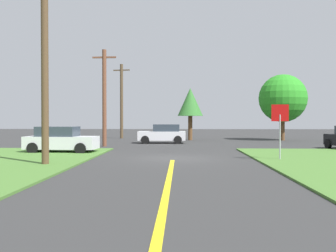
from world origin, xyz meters
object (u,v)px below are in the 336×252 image
car_approaching_junction (163,134)px  pine_tree_center (283,98)px  utility_pole_far (122,100)px  oak_tree_left (190,103)px  parked_car_near_building (61,140)px  stop_sign (280,121)px  utility_pole_near (45,59)px  utility_pole_mid (104,97)px

car_approaching_junction → pine_tree_center: 12.76m
utility_pole_far → oak_tree_left: size_ratio=1.55×
parked_car_near_building → oak_tree_left: oak_tree_left is taller
stop_sign → utility_pole_far: (-11.27, 22.21, 2.06)m
utility_pole_near → pine_tree_center: size_ratio=1.46×
car_approaching_junction → oak_tree_left: bearing=-116.6°
stop_sign → parked_car_near_building: bearing=-4.0°
parked_car_near_building → utility_pole_far: utility_pole_far is taller
utility_pole_near → pine_tree_center: utility_pole_near is taller
utility_pole_far → utility_pole_mid: bearing=-87.5°
oak_tree_left → utility_pole_far: bearing=155.7°
stop_sign → parked_car_near_building: 13.00m
stop_sign → utility_pole_near: utility_pole_near is taller
stop_sign → utility_pole_far: bearing=-48.8°
oak_tree_left → stop_sign: bearing=-78.1°
parked_car_near_building → pine_tree_center: 22.80m
utility_pole_near → utility_pole_far: 24.64m
utility_pole_near → oak_tree_left: size_ratio=1.82×
pine_tree_center → utility_pole_near: bearing=-127.1°
stop_sign → car_approaching_junction: stop_sign is taller
utility_pole_far → pine_tree_center: (16.21, -3.59, 0.01)m
utility_pole_mid → parked_car_near_building: bearing=-105.0°
stop_sign → utility_pole_mid: utility_pole_mid is taller
car_approaching_junction → utility_pole_near: (-4.53, -16.31, 3.96)m
car_approaching_junction → pine_tree_center: pine_tree_center is taller
utility_pole_mid → car_approaching_junction: bearing=43.1°
stop_sign → utility_pole_mid: (-10.73, 9.89, 1.77)m
pine_tree_center → utility_pole_far: bearing=167.5°
parked_car_near_building → oak_tree_left: bearing=64.6°
pine_tree_center → oak_tree_left: bearing=178.1°
stop_sign → utility_pole_mid: size_ratio=0.38×
utility_pole_mid → utility_pole_far: (-0.54, 12.32, 0.30)m
stop_sign → pine_tree_center: size_ratio=0.44×
parked_car_near_building → utility_pole_near: 7.70m
stop_sign → pine_tree_center: (4.94, 18.62, 2.07)m
stop_sign → utility_pole_far: size_ratio=0.35×
parked_car_near_building → car_approaching_junction: (5.84, 9.84, -0.00)m
pine_tree_center → stop_sign: bearing=-104.8°
stop_sign → utility_pole_near: size_ratio=0.30×
utility_pole_mid → utility_pole_far: 12.33m
car_approaching_junction → oak_tree_left: 6.30m
parked_car_near_building → utility_pole_far: size_ratio=0.55×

